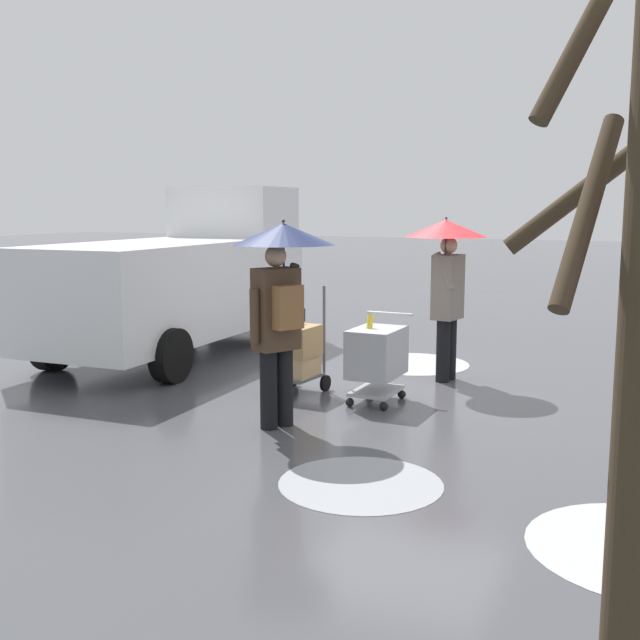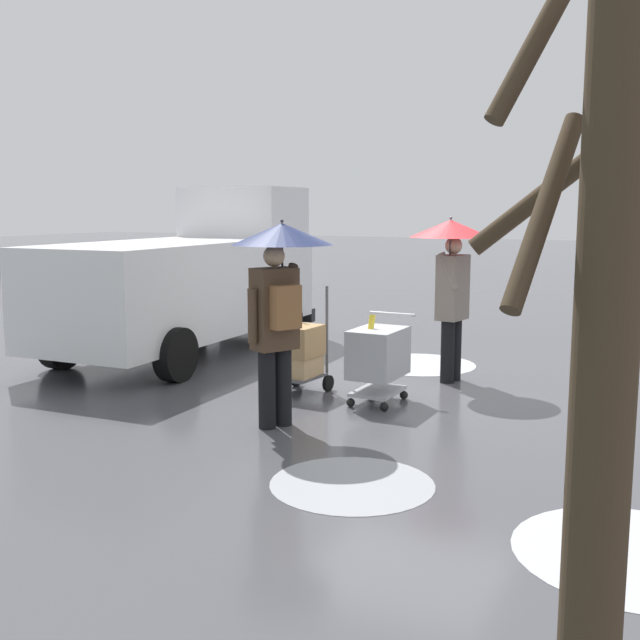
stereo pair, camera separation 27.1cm
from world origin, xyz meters
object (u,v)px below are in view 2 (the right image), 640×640
object	(u,v)px
pedestrian_black_side	(279,276)
bare_tree_near	(599,375)
shopping_cart_vendor	(378,355)
pedestrian_pink_side	(451,261)
hand_dolly_boxes	(299,352)
cargo_van_parked_right	(192,277)

from	to	relation	value
pedestrian_black_side	bare_tree_near	size ratio (longest dim) A/B	0.58
shopping_cart_vendor	pedestrian_pink_side	distance (m)	1.79
hand_dolly_boxes	shopping_cart_vendor	bearing A→B (deg)	-179.99
cargo_van_parked_right	shopping_cart_vendor	size ratio (longest dim) A/B	5.19
pedestrian_black_side	cargo_van_parked_right	bearing A→B (deg)	-42.33
shopping_cart_vendor	pedestrian_pink_side	xyz separation A→B (m)	(-0.41, -1.42, 1.02)
hand_dolly_boxes	pedestrian_pink_side	world-z (taller)	pedestrian_pink_side
cargo_van_parked_right	bare_tree_near	bearing A→B (deg)	135.21
pedestrian_pink_side	bare_tree_near	size ratio (longest dim) A/B	0.58
shopping_cart_vendor	hand_dolly_boxes	bearing A→B (deg)	0.01
cargo_van_parked_right	bare_tree_near	size ratio (longest dim) A/B	1.47
shopping_cart_vendor	hand_dolly_boxes	distance (m)	1.04
pedestrian_pink_side	bare_tree_near	xyz separation A→B (m)	(-2.59, 6.55, 0.07)
hand_dolly_boxes	pedestrian_pink_side	xyz separation A→B (m)	(-1.45, -1.42, 1.06)
pedestrian_pink_side	cargo_van_parked_right	bearing A→B (deg)	-3.31
pedestrian_black_side	bare_tree_near	xyz separation A→B (m)	(-3.55, 3.80, 0.08)
pedestrian_pink_side	shopping_cart_vendor	bearing A→B (deg)	73.76
pedestrian_pink_side	pedestrian_black_side	bearing A→B (deg)	70.75
cargo_van_parked_right	bare_tree_near	xyz separation A→B (m)	(-6.85, 6.80, 0.47)
bare_tree_near	shopping_cart_vendor	bearing A→B (deg)	-59.65
pedestrian_pink_side	pedestrian_black_side	world-z (taller)	same
hand_dolly_boxes	pedestrian_black_side	distance (m)	1.77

